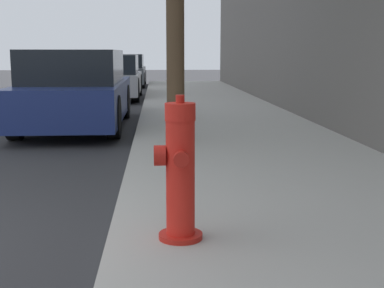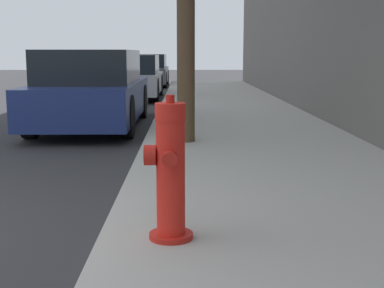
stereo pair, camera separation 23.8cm
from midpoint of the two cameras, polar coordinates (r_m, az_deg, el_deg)
sidewalk_slab at (r=3.60m, az=14.17°, el=-11.41°), size 3.07×40.00×0.15m
fire_hydrant at (r=3.44m, az=-3.31°, el=-3.12°), size 0.31×0.31×0.94m
parked_car_near at (r=9.94m, az=-12.91°, el=5.59°), size 1.74×4.45×1.40m
parked_car_mid at (r=16.04m, az=-9.11°, el=7.01°), size 1.76×3.93×1.29m
parked_car_far at (r=22.16m, az=-7.60°, el=7.74°), size 1.75×4.14×1.30m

